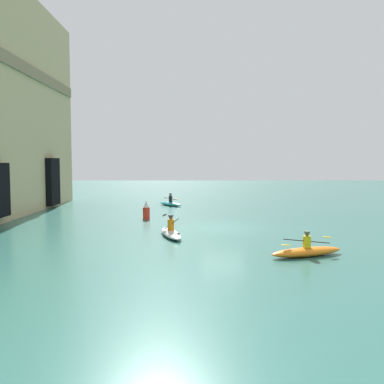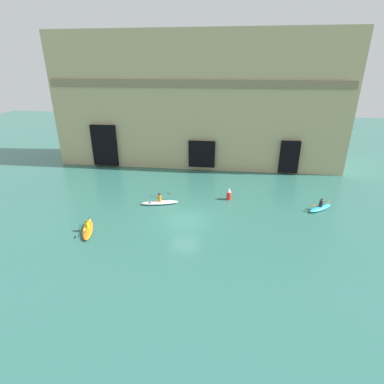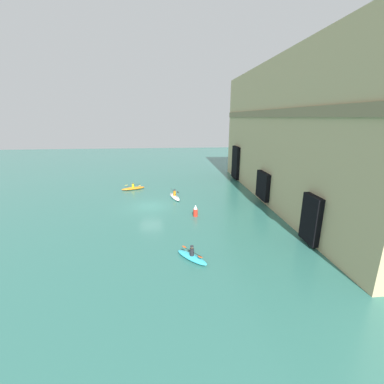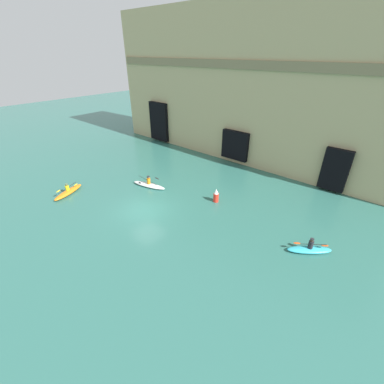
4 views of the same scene
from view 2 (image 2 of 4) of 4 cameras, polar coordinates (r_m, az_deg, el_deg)
ground_plane at (r=26.07m, az=-1.33°, el=-5.41°), size 120.00×120.00×0.00m
cliff_bluff at (r=40.56m, az=1.25°, el=16.90°), size 36.22×8.15×16.20m
kayak_cyan at (r=30.26m, az=23.23°, el=-2.75°), size 2.72×2.42×1.09m
kayak_orange at (r=25.75m, az=-19.24°, el=-6.68°), size 1.90×3.36×1.04m
kayak_white at (r=29.08m, az=-6.16°, el=-1.93°), size 3.62×1.63×1.12m
marker_buoy at (r=29.98m, az=7.04°, el=-0.39°), size 0.47×0.47×1.25m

